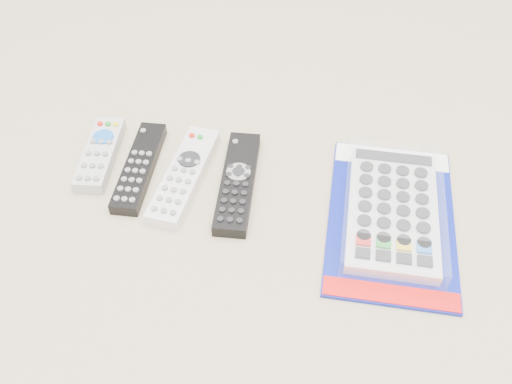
% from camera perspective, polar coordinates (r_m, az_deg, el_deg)
% --- Properties ---
extents(remote_small_grey, '(0.06, 0.16, 0.02)m').
position_cam_1_polar(remote_small_grey, '(0.92, -15.34, 3.70)').
color(remote_small_grey, '#A5A5A8').
rests_on(remote_small_grey, ground).
extents(remote_slim_black, '(0.05, 0.19, 0.02)m').
position_cam_1_polar(remote_slim_black, '(0.89, -11.59, 2.46)').
color(remote_slim_black, black).
rests_on(remote_slim_black, ground).
extents(remote_silver_dvd, '(0.07, 0.20, 0.02)m').
position_cam_1_polar(remote_silver_dvd, '(0.86, -7.20, 1.66)').
color(remote_silver_dvd, silver).
rests_on(remote_silver_dvd, ground).
extents(remote_large_black, '(0.06, 0.20, 0.02)m').
position_cam_1_polar(remote_large_black, '(0.85, -1.85, 0.99)').
color(remote_large_black, black).
rests_on(remote_large_black, ground).
extents(jumbo_remote_packaged, '(0.18, 0.29, 0.04)m').
position_cam_1_polar(jumbo_remote_packaged, '(0.82, 13.51, -1.72)').
color(jumbo_remote_packaged, navy).
rests_on(jumbo_remote_packaged, ground).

